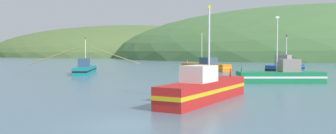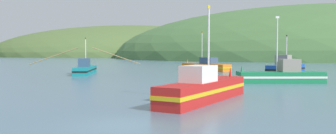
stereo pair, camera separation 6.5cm
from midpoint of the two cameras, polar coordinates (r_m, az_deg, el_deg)
name	(u,v)px [view 2 (the right image)]	position (r m, az deg, el deg)	size (l,w,h in m)	color
ground_plane	(124,126)	(15.24, -6.93, -9.30)	(600.00, 600.00, 0.00)	slate
hill_mid_right	(328,58)	(188.39, 24.01, 1.33)	(202.26, 161.81, 48.02)	#47703D
hill_far_left	(134,56)	(240.68, -5.44, 1.75)	(181.58, 145.27, 39.46)	#516B38
fishing_boat_orange	(206,66)	(58.33, 6.02, 0.16)	(6.62, 9.76, 6.37)	orange
fishing_boat_teal	(85,69)	(50.60, -12.93, -0.33)	(15.12, 10.21, 5.01)	#147F84
fishing_boat_green	(281,75)	(37.33, 17.53, -1.28)	(8.54, 3.27, 6.57)	#197A47
fishing_boat_red	(204,89)	(22.49, 5.86, -3.45)	(7.28, 9.16, 6.02)	red
fishing_boat_blue	(286,68)	(51.60, 18.19, -0.18)	(7.71, 7.67, 5.34)	#19479E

